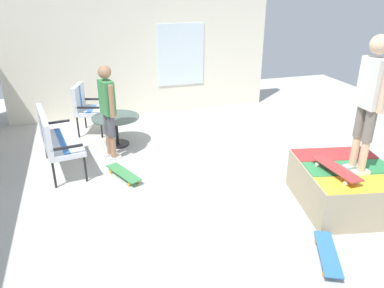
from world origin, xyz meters
The scene contains 11 objects.
ground_plane centered at (0.00, 0.00, -0.05)m, with size 12.00×12.00×0.10m, color beige.
house_facade centered at (3.80, 0.49, 1.39)m, with size 0.23×6.00×2.79m.
skate_ramp centered at (-1.07, -1.51, 0.30)m, with size 1.69×2.20×0.59m.
patio_bench centered at (1.20, 2.41, 0.62)m, with size 1.32×0.74×1.02m.
patio_chair_near_house centered at (2.83, 1.86, 0.61)m, with size 0.75×0.71×1.02m.
patio_table centered at (2.01, 1.34, 0.40)m, with size 0.90×0.90×0.57m.
person_watching centered at (1.44, 1.50, 0.97)m, with size 0.46×0.31×1.67m.
person_skater centered at (-1.19, -1.50, 1.64)m, with size 0.48×0.24×1.78m.
skateboard_by_bench centered at (0.62, 1.40, 0.08)m, with size 0.81×0.51×0.10m.
skateboard_spare centered at (-2.01, -0.58, 0.08)m, with size 0.81×0.52×0.10m.
skateboard_on_ramp centered at (-1.19, -1.18, 0.68)m, with size 0.81×0.24×0.10m.
Camera 1 is at (-4.86, 1.89, 2.94)m, focal length 35.35 mm.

